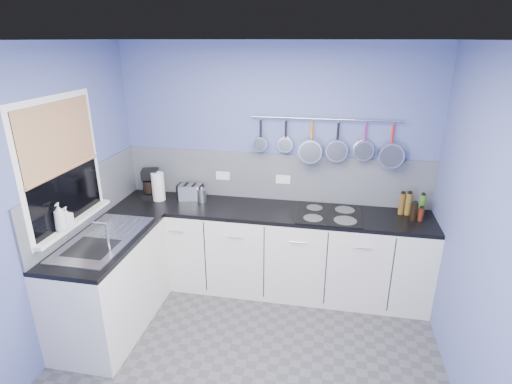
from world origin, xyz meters
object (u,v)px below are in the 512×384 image
(paper_towel, at_px, (158,187))
(hob, at_px, (329,214))
(toaster, at_px, (190,192))
(canister, at_px, (202,195))
(coffee_maker, at_px, (150,184))
(soap_bottle_a, at_px, (60,217))
(soap_bottle_b, at_px, (66,217))

(paper_towel, bearing_deg, hob, -2.14)
(toaster, relative_size, canister, 1.75)
(canister, bearing_deg, coffee_maker, 179.73)
(soap_bottle_a, relative_size, coffee_maker, 0.77)
(toaster, bearing_deg, canister, -35.33)
(hob, bearing_deg, canister, 175.48)
(soap_bottle_b, bearing_deg, coffee_maker, 78.14)
(soap_bottle_b, bearing_deg, canister, 53.60)
(coffee_maker, relative_size, hob, 0.50)
(paper_towel, xyz_separation_m, hob, (1.79, -0.07, -0.14))
(paper_towel, xyz_separation_m, toaster, (0.32, 0.08, -0.07))
(paper_towel, relative_size, coffee_maker, 0.96)
(soap_bottle_a, xyz_separation_m, toaster, (0.66, 1.21, -0.19))
(soap_bottle_a, distance_m, soap_bottle_b, 0.09)
(soap_bottle_a, height_order, toaster, soap_bottle_a)
(paper_towel, height_order, canister, paper_towel)
(coffee_maker, bearing_deg, toaster, -9.60)
(soap_bottle_b, bearing_deg, soap_bottle_a, -90.00)
(canister, distance_m, hob, 1.33)
(soap_bottle_b, height_order, canister, soap_bottle_b)
(soap_bottle_b, distance_m, coffee_maker, 1.12)
(paper_towel, bearing_deg, toaster, 14.80)
(soap_bottle_b, height_order, coffee_maker, soap_bottle_b)
(paper_towel, height_order, coffee_maker, coffee_maker)
(paper_towel, relative_size, canister, 2.12)
(paper_towel, distance_m, canister, 0.47)
(paper_towel, relative_size, toaster, 1.21)
(soap_bottle_b, relative_size, paper_towel, 0.58)
(hob, bearing_deg, soap_bottle_b, -155.20)
(hob, bearing_deg, toaster, 174.10)
(soap_bottle_b, height_order, paper_towel, soap_bottle_b)
(soap_bottle_a, xyz_separation_m, soap_bottle_b, (0.00, 0.08, -0.03))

